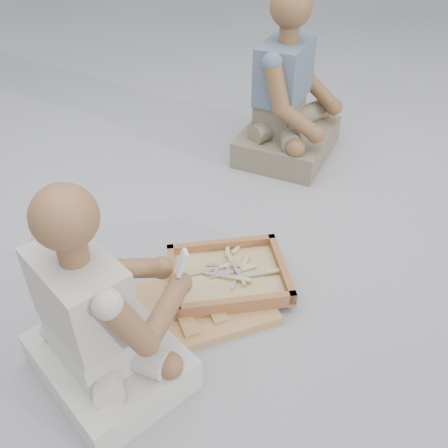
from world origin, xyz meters
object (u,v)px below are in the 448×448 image
craftsman (100,321)px  companion (288,104)px  carved_panel (197,306)px  tool_tray (228,276)px

craftsman → companion: companion is taller
craftsman → companion: 1.86m
carved_panel → craftsman: bearing=-164.9°
carved_panel → craftsman: (-0.43, -0.12, 0.27)m
tool_tray → companion: size_ratio=0.63×
carved_panel → craftsman: size_ratio=0.72×
carved_panel → tool_tray: 0.20m
tool_tray → craftsman: 0.68m
carved_panel → companion: size_ratio=0.61×
craftsman → companion: (1.56, 1.02, 0.04)m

